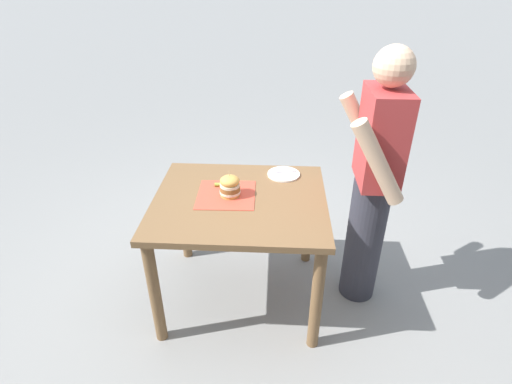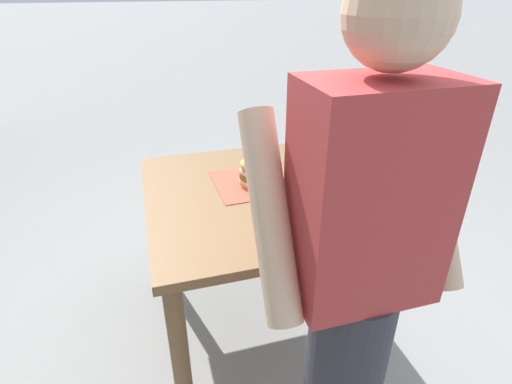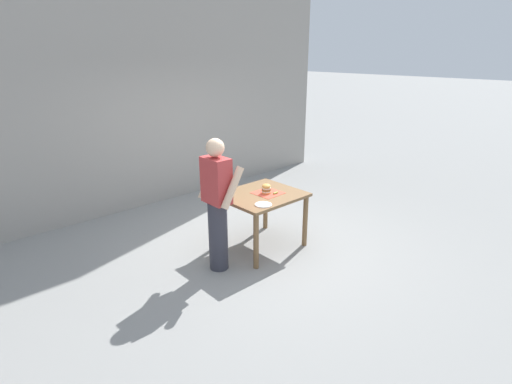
# 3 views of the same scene
# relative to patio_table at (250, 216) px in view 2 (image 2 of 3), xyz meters

# --- Properties ---
(ground_plane) EXTENTS (80.00, 80.00, 0.00)m
(ground_plane) POSITION_rel_patio_table_xyz_m (0.00, 0.00, -0.66)
(ground_plane) COLOR gray
(patio_table) EXTENTS (0.93, 1.06, 0.79)m
(patio_table) POSITION_rel_patio_table_xyz_m (0.00, 0.00, 0.00)
(patio_table) COLOR brown
(patio_table) RESTS_ON ground
(serving_paper) EXTENTS (0.37, 0.37, 0.00)m
(serving_paper) POSITION_rel_patio_table_xyz_m (-0.04, -0.09, 0.13)
(serving_paper) COLOR #D64C38
(serving_paper) RESTS_ON patio_table
(sandwich) EXTENTS (0.13, 0.13, 0.17)m
(sandwich) POSITION_rel_patio_table_xyz_m (-0.03, -0.06, 0.20)
(sandwich) COLOR gold
(sandwich) RESTS_ON serving_paper
(pickle_spear) EXTENTS (0.03, 0.08, 0.02)m
(pickle_spear) POSITION_rel_patio_table_xyz_m (-0.14, -0.14, 0.14)
(pickle_spear) COLOR #8EA83D
(pickle_spear) RESTS_ON serving_paper
(side_plate_with_forks) EXTENTS (0.22, 0.22, 0.02)m
(side_plate_with_forks) POSITION_rel_patio_table_xyz_m (-0.32, 0.27, 0.13)
(side_plate_with_forks) COLOR white
(side_plate_with_forks) RESTS_ON patio_table
(diner_across_table) EXTENTS (0.55, 0.35, 1.69)m
(diner_across_table) POSITION_rel_patio_table_xyz_m (-0.08, 0.81, 0.22)
(diner_across_table) COLOR #33333D
(diner_across_table) RESTS_ON ground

